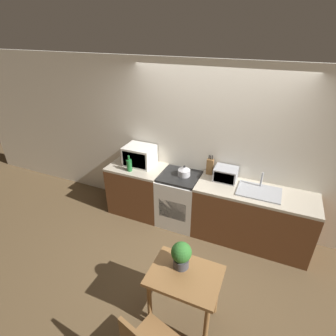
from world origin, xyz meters
TOP-DOWN VIEW (x-y plane):
  - ground_plane at (0.00, 0.00)m, footprint 16.00×16.00m
  - wall_back at (0.00, 0.95)m, footprint 10.00×0.06m
  - counter_left_run at (-1.17, 0.61)m, footprint 0.93×0.62m
  - counter_right_run at (0.78, 0.61)m, footprint 1.70×0.62m
  - stove_range at (-0.39, 0.61)m, footprint 0.63×0.62m
  - kettle at (-0.32, 0.64)m, footprint 0.19×0.19m
  - microwave at (-1.14, 0.70)m, footprint 0.48×0.39m
  - bottle at (-1.19, 0.44)m, footprint 0.09×0.09m
  - knife_block at (0.03, 0.84)m, footprint 0.10×0.06m
  - toaster_oven at (0.30, 0.76)m, footprint 0.34×0.28m
  - sink_basin at (0.82, 0.61)m, footprint 0.60×0.42m
  - dining_table at (0.29, -0.99)m, footprint 0.74×0.55m
  - potted_plant at (0.21, -0.90)m, footprint 0.22×0.22m

SIDE VIEW (x-z plane):
  - ground_plane at x=0.00m, z-range 0.00..0.00m
  - stove_range at x=-0.39m, z-range 0.00..0.90m
  - counter_left_run at x=-1.17m, z-range 0.00..0.90m
  - counter_right_run at x=0.78m, z-range 0.00..0.90m
  - dining_table at x=0.29m, z-range 0.24..0.96m
  - potted_plant at x=0.21m, z-range 0.74..1.05m
  - sink_basin at x=0.82m, z-range 0.79..1.03m
  - kettle at x=-0.32m, z-range 0.89..1.06m
  - toaster_oven at x=0.30m, z-range 0.90..1.11m
  - bottle at x=-1.19m, z-range 0.87..1.14m
  - knife_block at x=0.03m, z-range 0.87..1.20m
  - microwave at x=-1.14m, z-range 0.90..1.23m
  - wall_back at x=0.00m, z-range 0.00..2.60m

